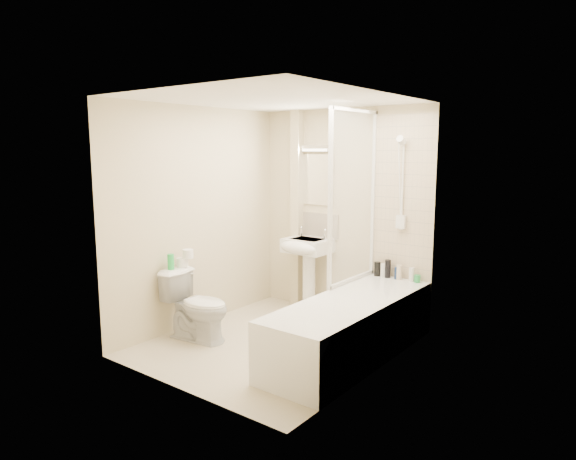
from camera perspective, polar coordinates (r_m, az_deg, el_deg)
The scene contains 26 objects.
floor at distance 5.30m, azimuth -1.34°, elevation -12.51°, with size 2.50×2.50×0.00m, color beige.
wall_back at distance 6.00m, azimuth 6.12°, elevation 1.84°, with size 2.20×0.02×2.40m, color beige.
wall_left at distance 5.73m, azimuth -9.99°, elevation 1.42°, with size 0.02×2.50×2.40m, color beige.
wall_right at distance 4.39m, azimuth 9.88°, elevation -0.86°, with size 0.02×2.50×2.40m, color beige.
ceiling at distance 4.95m, azimuth -1.44°, elevation 14.31°, with size 2.20×2.50×0.02m, color white.
tile_back at distance 5.61m, azimuth 12.66°, elevation 3.49°, with size 0.70×0.01×1.75m, color beige.
tile_right at distance 4.53m, azimuth 10.95°, elevation 2.29°, with size 0.01×2.10×1.75m, color beige.
pipe_boxing at distance 6.29m, azimuth 1.01°, elevation 2.21°, with size 0.12×0.12×2.40m, color beige.
splashback at distance 6.21m, azimuth 3.23°, elevation 0.52°, with size 0.60×0.01×0.30m, color beige.
mirror at distance 6.15m, azimuth 3.26°, elevation 5.60°, with size 0.46×0.01×0.60m, color white.
strip_light at distance 6.12m, azimuth 3.17°, elevation 9.05°, with size 0.42×0.07×0.07m, color silver.
bathtub at distance 4.94m, azimuth 6.99°, elevation -10.60°, with size 0.70×2.10×0.55m.
shower_screen at distance 5.38m, azimuth 7.30°, elevation 3.68°, with size 0.04×0.92×1.80m.
shower_fixture at distance 5.56m, azimuth 12.49°, elevation 4.70°, with size 0.10×0.16×0.99m.
pedestal_sink at distance 6.08m, azimuth 2.00°, elevation -2.68°, with size 0.53×0.48×1.01m.
bottle_black_a at distance 5.78m, azimuth 9.89°, elevation -4.29°, with size 0.07×0.07×0.16m, color black.
bottle_white_a at distance 5.74m, azimuth 10.57°, elevation -4.42°, with size 0.06×0.06×0.15m, color silver.
bottle_black_b at distance 5.72m, azimuth 11.03°, elevation -4.25°, with size 0.06×0.06×0.20m, color black.
bottle_blue at distance 5.68m, azimuth 11.99°, elevation -4.71°, with size 0.05×0.05×0.13m, color navy.
bottle_cream at distance 5.66m, azimuth 12.24°, elevation -4.62°, with size 0.06×0.06×0.16m, color beige.
bottle_white_b at distance 5.61m, azimuth 13.59°, elevation -4.85°, with size 0.06×0.06×0.15m, color silver.
bottle_green at distance 5.59m, azimuth 14.18°, elevation -5.27°, with size 0.06×0.06×0.08m, color green.
toilet at distance 5.38m, azimuth -10.04°, elevation -8.27°, with size 0.75×0.49×0.72m, color white.
toilet_roll_lower at distance 5.50m, azimuth -11.67°, elevation -3.55°, with size 0.12×0.12×0.10m, color white.
toilet_roll_upper at distance 5.47m, azimuth -11.06°, elevation -2.61°, with size 0.11×0.11×0.09m, color white.
green_bottle at distance 5.41m, azimuth -12.89°, elevation -3.47°, with size 0.07×0.07×0.16m, color green.
Camera 1 is at (3.09, -3.84, 1.94)m, focal length 32.00 mm.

